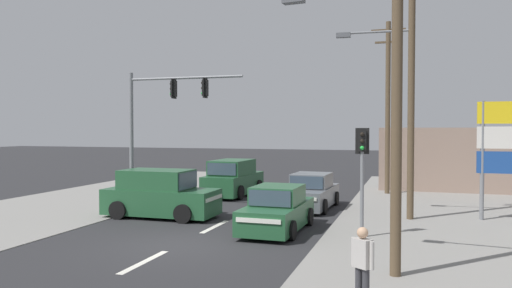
% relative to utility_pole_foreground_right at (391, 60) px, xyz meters
% --- Properties ---
extents(ground_plane, '(140.00, 140.00, 0.00)m').
position_rel_utility_pole_foreground_right_xyz_m(ground_plane, '(-6.27, 1.37, -5.16)').
color(ground_plane, '#28282B').
extents(lane_dash_near, '(0.20, 2.40, 0.01)m').
position_rel_utility_pole_foreground_right_xyz_m(lane_dash_near, '(-6.27, -0.63, -5.16)').
color(lane_dash_near, silver).
rests_on(lane_dash_near, ground).
extents(lane_dash_mid, '(0.20, 2.40, 0.01)m').
position_rel_utility_pole_foreground_right_xyz_m(lane_dash_mid, '(-6.27, 4.37, -5.16)').
color(lane_dash_mid, silver).
rests_on(lane_dash_mid, ground).
extents(lane_dash_far, '(0.20, 2.40, 0.01)m').
position_rel_utility_pole_foreground_right_xyz_m(lane_dash_far, '(-6.27, 9.37, -5.16)').
color(lane_dash_far, silver).
rests_on(lane_dash_far, ground).
extents(kerb_right_verge, '(10.00, 44.00, 0.02)m').
position_rel_utility_pole_foreground_right_xyz_m(kerb_right_verge, '(2.73, 3.37, -5.15)').
color(kerb_right_verge, gray).
rests_on(kerb_right_verge, ground).
extents(kerb_left_verge, '(8.00, 40.00, 0.02)m').
position_rel_utility_pole_foreground_right_xyz_m(kerb_left_verge, '(-14.77, 5.37, -5.15)').
color(kerb_left_verge, gray).
rests_on(kerb_left_verge, ground).
extents(utility_pole_foreground_right, '(3.77, 0.63, 9.60)m').
position_rel_utility_pole_foreground_right_xyz_m(utility_pole_foreground_right, '(0.00, 0.00, 0.00)').
color(utility_pole_foreground_right, brown).
rests_on(utility_pole_foreground_right, ground).
extents(utility_pole_midground_right, '(3.78, 0.40, 10.17)m').
position_rel_utility_pole_foreground_right_xyz_m(utility_pole_midground_right, '(0.33, 7.91, 0.29)').
color(utility_pole_midground_right, brown).
rests_on(utility_pole_midground_right, ground).
extents(utility_pole_background_right, '(1.80, 0.26, 9.31)m').
position_rel_utility_pole_foreground_right_xyz_m(utility_pole_background_right, '(-0.74, 15.61, -0.27)').
color(utility_pole_background_right, brown).
rests_on(utility_pole_background_right, ground).
extents(traffic_signal_mast, '(5.29, 0.44, 6.00)m').
position_rel_utility_pole_foreground_right_xyz_m(traffic_signal_mast, '(-10.05, 7.14, -1.02)').
color(traffic_signal_mast, slate).
rests_on(traffic_signal_mast, ground).
extents(pedestal_signal_right_kerb, '(0.44, 0.29, 3.56)m').
position_rel_utility_pole_foreground_right_xyz_m(pedestal_signal_right_kerb, '(-1.03, 4.08, -2.75)').
color(pedestal_signal_right_kerb, slate).
rests_on(pedestal_signal_right_kerb, ground).
extents(shopping_plaza_sign, '(2.10, 0.16, 4.60)m').
position_rel_utility_pole_foreground_right_xyz_m(shopping_plaza_sign, '(3.95, 8.58, -2.18)').
color(shopping_plaza_sign, slate).
rests_on(shopping_plaza_sign, ground).
extents(shopfront_wall_far, '(12.00, 1.00, 3.60)m').
position_rel_utility_pole_foreground_right_xyz_m(shopfront_wall_far, '(4.73, 17.37, -3.36)').
color(shopfront_wall_far, gray).
rests_on(shopfront_wall_far, ground).
extents(suv_crossing_left, '(4.55, 2.07, 1.90)m').
position_rel_utility_pole_foreground_right_xyz_m(suv_crossing_left, '(-9.09, 5.52, -4.28)').
color(suv_crossing_left, '#235633').
rests_on(suv_crossing_left, ground).
extents(suv_kerbside_parked, '(2.21, 4.61, 1.90)m').
position_rel_utility_pole_foreground_right_xyz_m(suv_kerbside_parked, '(-8.50, 12.48, -4.28)').
color(suv_kerbside_parked, '#235633').
rests_on(suv_kerbside_parked, ground).
extents(sedan_receding_far, '(1.95, 4.27, 1.56)m').
position_rel_utility_pole_foreground_right_xyz_m(sedan_receding_far, '(-3.93, 4.34, -4.46)').
color(sedan_receding_far, '#235633').
rests_on(sedan_receding_far, ground).
extents(sedan_oncoming_mid, '(2.03, 4.30, 1.56)m').
position_rel_utility_pole_foreground_right_xyz_m(sedan_oncoming_mid, '(-3.72, 9.45, -4.46)').
color(sedan_oncoming_mid, slate).
rests_on(sedan_oncoming_mid, ground).
extents(pedestrian_at_kerb, '(0.47, 0.39, 1.63)m').
position_rel_utility_pole_foreground_right_xyz_m(pedestrian_at_kerb, '(-0.41, -2.51, -4.24)').
color(pedestrian_at_kerb, '#333338').
rests_on(pedestrian_at_kerb, ground).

